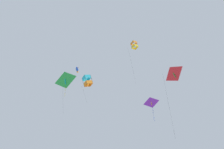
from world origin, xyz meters
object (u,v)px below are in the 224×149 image
object	(u,v)px
kite_delta_low_drifter	(174,74)
kite_delta_near_left	(151,103)
kite_box_near_right	(87,81)
kite_box_highest	(134,45)
kite_delta_far_centre	(66,80)
kite_fish_upper_right	(77,69)

from	to	relation	value
kite_delta_low_drifter	kite_delta_near_left	distance (m)	7.04
kite_box_near_right	kite_box_highest	xyz separation A→B (m)	(6.07, 10.06, 4.40)
kite_delta_near_left	kite_box_highest	bearing A→B (deg)	-114.05
kite_delta_low_drifter	kite_box_highest	distance (m)	13.10
kite_delta_far_centre	kite_fish_upper_right	distance (m)	3.35
kite_delta_low_drifter	kite_box_near_right	distance (m)	19.61
kite_box_near_right	kite_fish_upper_right	distance (m)	5.52
kite_delta_far_centre	kite_delta_near_left	xyz separation A→B (m)	(-1.20, 15.10, -4.14)
kite_delta_low_drifter	kite_box_highest	world-z (taller)	kite_box_highest
kite_fish_upper_right	kite_delta_far_centre	bearing A→B (deg)	-111.92
kite_box_near_right	kite_fish_upper_right	size ratio (longest dim) A/B	4.13
kite_delta_low_drifter	kite_fish_upper_right	xyz separation A→B (m)	(-5.59, -16.03, 5.80)
kite_delta_far_centre	kite_delta_near_left	size ratio (longest dim) A/B	1.88
kite_fish_upper_right	kite_box_highest	distance (m)	12.53
kite_box_highest	kite_delta_near_left	xyz separation A→B (m)	(-1.61, 2.13, -12.42)
kite_delta_far_centre	kite_fish_upper_right	world-z (taller)	kite_fish_upper_right
kite_box_highest	kite_delta_near_left	size ratio (longest dim) A/B	2.45
kite_delta_low_drifter	kite_box_highest	xyz separation A→B (m)	(-4.81, -4.76, 11.22)
kite_delta_low_drifter	kite_box_near_right	world-z (taller)	kite_box_near_right
kite_delta_low_drifter	kite_delta_near_left	world-z (taller)	kite_delta_low_drifter
kite_box_near_right	kite_delta_near_left	size ratio (longest dim) A/B	1.52
kite_box_highest	kite_delta_far_centre	bearing A→B (deg)	-122.50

